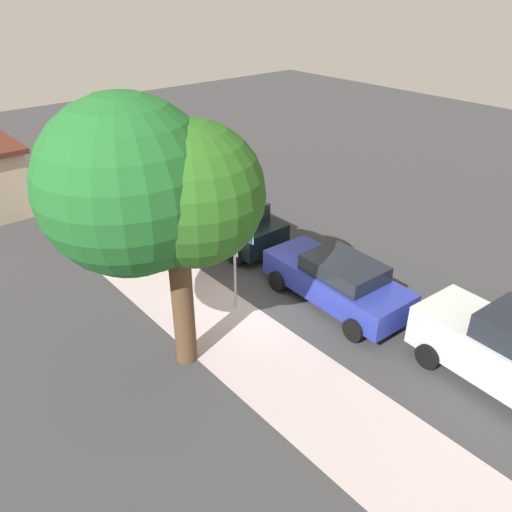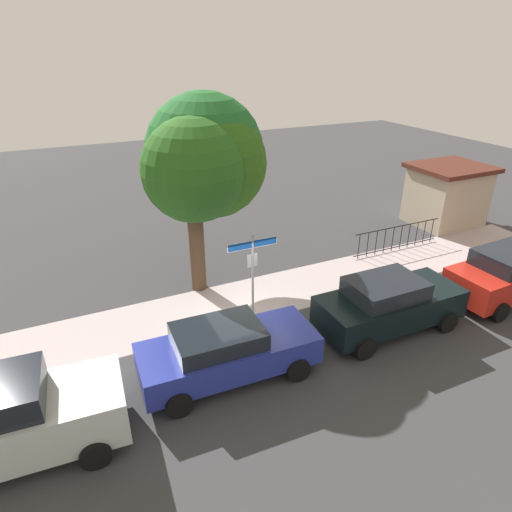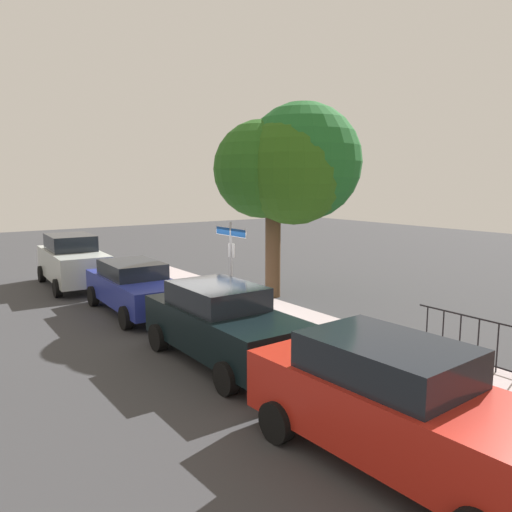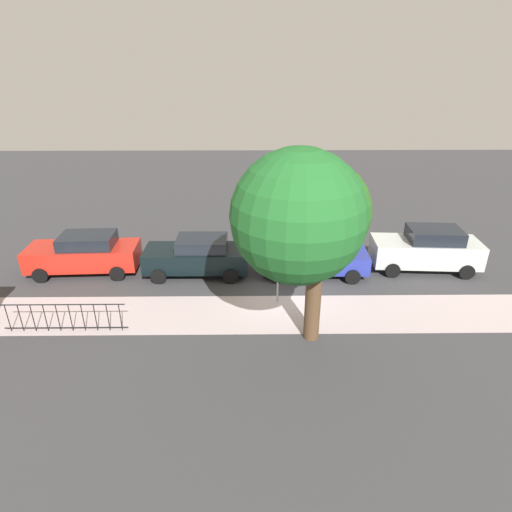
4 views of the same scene
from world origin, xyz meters
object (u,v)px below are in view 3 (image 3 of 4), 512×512
Objects in this scene: car_red at (398,406)px; car_silver at (72,261)px; shade_tree at (290,167)px; car_black at (222,323)px; car_blue at (135,286)px; street_sign at (231,248)px.

car_silver is at bearing 178.04° from car_red.
car_black is at bearing -52.74° from shade_tree.
car_blue is at bearing 179.56° from car_black.
car_black is at bearing -35.56° from street_sign.
street_sign is 0.62× the size of car_black.
street_sign is at bearing 25.73° from car_silver.
car_blue is 10.06m from car_red.
car_silver reaches higher than car_black.
shade_tree is 1.37× the size of car_red.
car_red is (4.95, -0.23, 0.03)m from car_black.
car_silver is 5.00m from car_blue.
street_sign is 3.62m from shade_tree.
street_sign reaches higher than car_black.
shade_tree is at bearing 127.63° from car_black.
car_black is at bearing 5.66° from car_silver.
car_blue is (-1.77, -2.31, -1.17)m from street_sign.
car_black is at bearing 1.26° from car_blue.
car_red reaches higher than car_blue.
street_sign is 4.24m from car_black.
car_silver is 1.03× the size of car_blue.
car_blue is at bearing 175.79° from car_red.
street_sign reaches higher than car_silver.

